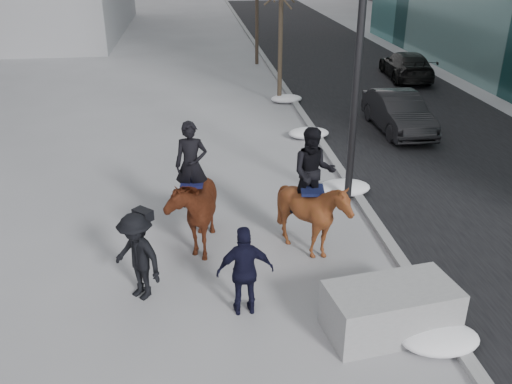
{
  "coord_description": "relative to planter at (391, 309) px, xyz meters",
  "views": [
    {
      "loc": [
        -1.19,
        -8.82,
        6.21
      ],
      "look_at": [
        0.0,
        1.2,
        1.5
      ],
      "focal_mm": 38.0,
      "sensor_mm": 36.0,
      "label": 1
    }
  ],
  "objects": [
    {
      "name": "ground",
      "position": [
        -2.0,
        1.57,
        -0.44
      ],
      "size": [
        120.0,
        120.0,
        0.0
      ],
      "primitive_type": "plane",
      "color": "gray",
      "rests_on": "ground"
    },
    {
      "name": "road",
      "position": [
        5.0,
        11.57,
        -0.44
      ],
      "size": [
        8.0,
        90.0,
        0.01
      ],
      "primitive_type": "cube",
      "color": "black",
      "rests_on": "ground"
    },
    {
      "name": "curb",
      "position": [
        1.0,
        11.57,
        -0.38
      ],
      "size": [
        0.25,
        90.0,
        0.12
      ],
      "primitive_type": "cube",
      "color": "gray",
      "rests_on": "ground"
    },
    {
      "name": "planter",
      "position": [
        0.0,
        0.0,
        0.0
      ],
      "size": [
        2.35,
        1.43,
        0.88
      ],
      "primitive_type": "cube",
      "rotation": [
        0.0,
        0.0,
        0.15
      ],
      "color": "gray",
      "rests_on": "ground"
    },
    {
      "name": "car_near",
      "position": [
        3.98,
        10.54,
        0.24
      ],
      "size": [
        1.45,
        4.13,
        1.36
      ],
      "primitive_type": "imported",
      "rotation": [
        0.0,
        0.0,
        0.0
      ],
      "color": "black",
      "rests_on": "ground"
    },
    {
      "name": "car_far",
      "position": [
        7.2,
        18.16,
        0.22
      ],
      "size": [
        2.32,
        4.72,
        1.32
      ],
      "primitive_type": "imported",
      "rotation": [
        0.0,
        0.0,
        3.04
      ],
      "color": "black",
      "rests_on": "ground"
    },
    {
      "name": "tree_near",
      "position": [
        0.4,
        14.67,
        2.2
      ],
      "size": [
        1.2,
        1.2,
        5.28
      ],
      "primitive_type": null,
      "color": "#3B2C23",
      "rests_on": "ground"
    },
    {
      "name": "tree_far",
      "position": [
        0.4,
        22.55,
        2.02
      ],
      "size": [
        1.2,
        1.2,
        4.92
      ],
      "primitive_type": null,
      "color": "#35281F",
      "rests_on": "ground"
    },
    {
      "name": "mounted_left",
      "position": [
        -3.3,
        3.42,
        0.6
      ],
      "size": [
        1.2,
        2.26,
        2.8
      ],
      "color": "#481E0E",
      "rests_on": "ground"
    },
    {
      "name": "mounted_right",
      "position": [
        -0.81,
        2.73,
        0.68
      ],
      "size": [
        1.7,
        1.86,
        2.81
      ],
      "color": "#522D10",
      "rests_on": "ground"
    },
    {
      "name": "feeder",
      "position": [
        -2.43,
        0.82,
        0.44
      ],
      "size": [
        1.04,
        0.87,
        1.75
      ],
      "color": "black",
      "rests_on": "ground"
    },
    {
      "name": "camera_crew",
      "position": [
        -4.37,
        1.54,
        0.44
      ],
      "size": [
        1.27,
        1.25,
        1.75
      ],
      "color": "black",
      "rests_on": "ground"
    },
    {
      "name": "lamppost",
      "position": [
        0.6,
        4.98,
        4.55
      ],
      "size": [
        0.25,
        1.69,
        9.09
      ],
      "color": "black",
      "rests_on": "ground"
    },
    {
      "name": "snow_piles",
      "position": [
        0.7,
        7.28,
        -0.27
      ],
      "size": [
        1.44,
        16.01,
        0.36
      ],
      "color": "white",
      "rests_on": "ground"
    }
  ]
}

